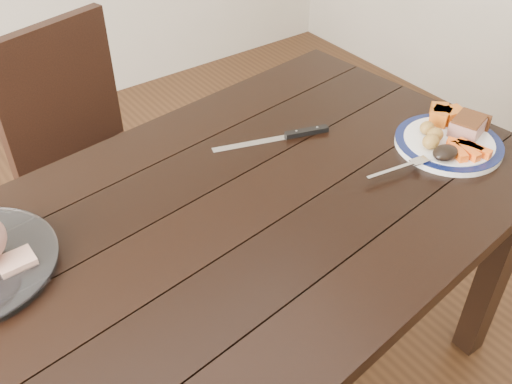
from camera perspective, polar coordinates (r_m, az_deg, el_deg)
dining_table at (r=1.32m, az=-3.32°, el=-5.67°), size 1.69×1.08×0.75m
chair_far at (r=1.93m, az=-16.16°, el=3.68°), size 0.52×0.53×0.93m
dinner_plate at (r=1.56m, az=18.67°, el=4.59°), size 0.27×0.27×0.02m
plate_rim at (r=1.56m, az=18.73°, el=4.85°), size 0.27×0.27×0.02m
pork_slice at (r=1.59m, az=20.41°, el=6.16°), size 0.11×0.10×0.04m
roasted_potatoes at (r=1.52m, az=17.13°, el=5.43°), size 0.09×0.09×0.04m
carrot_batons at (r=1.51m, az=20.31°, el=4.04°), size 0.09×0.11×0.02m
pumpkin_wedges at (r=1.62m, az=18.32°, el=7.34°), size 0.10×0.09×0.04m
dark_mushroom at (r=1.47m, az=18.41°, el=3.75°), size 0.07×0.05×0.03m
fork at (r=1.42m, az=14.42°, el=2.43°), size 0.18×0.05×0.00m
cut_slice at (r=1.22m, az=-22.85°, el=-6.46°), size 0.07×0.06×0.02m
carving_knife at (r=1.52m, az=3.70°, el=5.74°), size 0.31×0.12×0.01m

